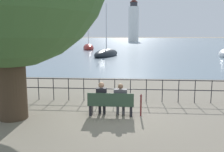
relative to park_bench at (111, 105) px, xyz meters
name	(u,v)px	position (x,y,z in m)	size (l,w,h in m)	color
ground_plane	(111,115)	(0.00, 0.06, -0.43)	(1000.00, 1000.00, 0.00)	gray
harbor_water	(131,40)	(0.00, 158.29, -0.43)	(600.00, 300.00, 0.01)	slate
park_bench	(111,105)	(0.00, 0.00, 0.00)	(1.73, 0.45, 0.90)	#334C38
seated_person_left	(102,97)	(-0.36, 0.08, 0.27)	(0.39, 0.35, 1.28)	black
seated_person_right	(120,98)	(0.36, 0.07, 0.25)	(0.49, 0.35, 1.23)	#4C4C51
promenade_railing	(115,86)	(0.00, 2.11, 0.26)	(15.95, 0.04, 1.05)	black
closed_umbrella	(141,103)	(1.14, 0.04, 0.06)	(0.09, 0.09, 0.88)	maroon
sailboat_0	(106,54)	(-3.01, 27.19, -0.10)	(4.11, 7.78, 7.96)	black
sailboat_1	(88,48)	(-8.67, 44.29, -0.05)	(3.69, 7.35, 7.82)	maroon
harbor_lighthouse	(134,22)	(1.14, 115.69, 9.10)	(5.01, 5.01, 20.50)	white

